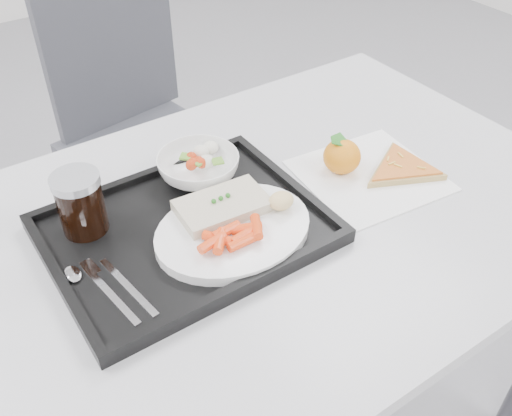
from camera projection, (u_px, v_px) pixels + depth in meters
The scene contains 14 objects.
table at pixel (263, 241), 1.05m from camera, with size 1.20×0.80×0.75m.
chair at pixel (135, 114), 1.69m from camera, with size 0.48×0.48×0.93m.
tray at pixel (186, 230), 0.96m from camera, with size 0.45×0.35×0.03m.
dinner_plate at pixel (233, 231), 0.94m from camera, with size 0.27×0.27×0.02m.
fish_fillet at pixel (223, 206), 0.96m from camera, with size 0.16×0.10×0.03m.
bread_roll at pixel (281, 201), 0.96m from camera, with size 0.05×0.04×0.03m.
salad_bowl at pixel (198, 167), 1.06m from camera, with size 0.15×0.15×0.05m.
cola_glass at pixel (80, 202), 0.92m from camera, with size 0.08×0.08×0.11m.
cutlery at pixel (101, 283), 0.86m from camera, with size 0.09×0.17×0.01m.
napkin at pixel (369, 176), 1.10m from camera, with size 0.27×0.26×0.00m.
tangerine at pixel (342, 156), 1.09m from camera, with size 0.10×0.10×0.07m.
pizza_slice at pixel (402, 168), 1.10m from camera, with size 0.19×0.19×0.02m.
carrot_pile at pixel (233, 236), 0.90m from camera, with size 0.12×0.07×0.02m.
salad_contents at pixel (202, 157), 1.06m from camera, with size 0.09×0.08×0.02m.
Camera 1 is at (-0.44, -0.33, 1.40)m, focal length 40.00 mm.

